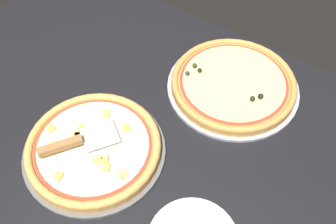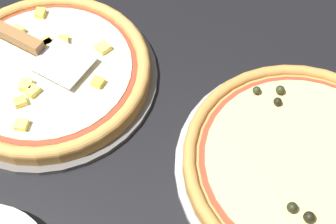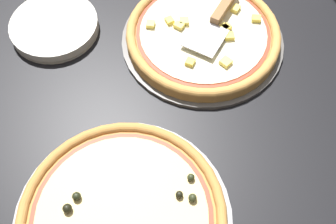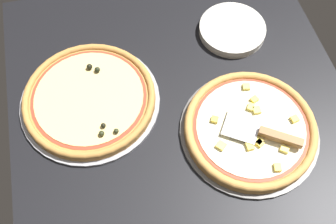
# 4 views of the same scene
# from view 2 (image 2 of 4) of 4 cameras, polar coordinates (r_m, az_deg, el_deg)

# --- Properties ---
(ground_plane) EXTENTS (1.40, 1.00, 0.04)m
(ground_plane) POSITION_cam_2_polar(r_m,az_deg,el_deg) (0.90, -3.40, 5.08)
(ground_plane) COLOR black
(pizza_pan_front) EXTENTS (0.39, 0.39, 0.01)m
(pizza_pan_front) POSITION_cam_2_polar(r_m,az_deg,el_deg) (0.89, -14.10, 4.06)
(pizza_pan_front) COLOR #565451
(pizza_pan_front) RESTS_ON ground_plane
(pizza_front) EXTENTS (0.37, 0.37, 0.04)m
(pizza_front) POSITION_cam_2_polar(r_m,az_deg,el_deg) (0.87, -14.40, 4.95)
(pizza_front) COLOR #C68E47
(pizza_front) RESTS_ON pizza_pan_front
(pizza_pan_back) EXTENTS (0.41, 0.41, 0.01)m
(pizza_pan_back) POSITION_cam_2_polar(r_m,az_deg,el_deg) (0.79, 15.94, -6.59)
(pizza_pan_back) COLOR #939399
(pizza_pan_back) RESTS_ON ground_plane
(pizza_back) EXTENTS (0.39, 0.39, 0.04)m
(pizza_back) POSITION_cam_2_polar(r_m,az_deg,el_deg) (0.77, 16.28, -5.87)
(pizza_back) COLOR #B77F3D
(pizza_back) RESTS_ON pizza_pan_back
(serving_spatula) EXTENTS (0.16, 0.21, 0.02)m
(serving_spatula) POSITION_cam_2_polar(r_m,az_deg,el_deg) (0.89, -16.76, 8.05)
(serving_spatula) COLOR silver
(serving_spatula) RESTS_ON pizza_front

